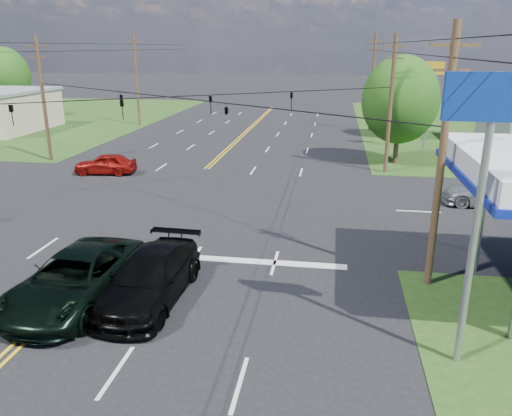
% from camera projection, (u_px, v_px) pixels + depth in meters
% --- Properties ---
extents(ground, '(280.00, 280.00, 0.00)m').
position_uv_depth(ground, '(173.00, 200.00, 29.45)').
color(ground, black).
rests_on(ground, ground).
extents(stop_bar, '(10.00, 0.50, 0.02)m').
position_uv_depth(stop_bar, '(228.00, 260.00, 21.20)').
color(stop_bar, silver).
rests_on(stop_bar, ground).
extents(pole_se, '(1.60, 0.28, 9.50)m').
position_uv_depth(pole_se, '(442.00, 158.00, 17.57)').
color(pole_se, '#452E1D').
rests_on(pole_se, ground).
extents(pole_nw, '(1.60, 0.28, 9.50)m').
position_uv_depth(pole_nw, '(43.00, 98.00, 38.30)').
color(pole_nw, '#452E1D').
rests_on(pole_nw, ground).
extents(pole_ne, '(1.60, 0.28, 9.50)m').
position_uv_depth(pole_ne, '(391.00, 103.00, 34.49)').
color(pole_ne, '#452E1D').
rests_on(pole_ne, ground).
extents(pole_left_far, '(1.60, 0.28, 10.00)m').
position_uv_depth(pole_left_far, '(137.00, 79.00, 56.08)').
color(pole_left_far, '#452E1D').
rests_on(pole_left_far, ground).
extents(pole_right_far, '(1.60, 0.28, 10.00)m').
position_uv_depth(pole_right_far, '(373.00, 81.00, 52.27)').
color(pole_right_far, '#452E1D').
rests_on(pole_right_far, ground).
extents(span_wire_signals, '(26.00, 18.00, 1.13)m').
position_uv_depth(span_wire_signals, '(168.00, 97.00, 27.60)').
color(span_wire_signals, black).
rests_on(span_wire_signals, ground).
extents(power_lines, '(26.04, 100.00, 0.64)m').
position_uv_depth(power_lines, '(152.00, 48.00, 24.92)').
color(power_lines, black).
rests_on(power_lines, ground).
extents(tree_right_a, '(5.70, 5.70, 8.18)m').
position_uv_depth(tree_right_a, '(400.00, 100.00, 37.18)').
color(tree_right_a, '#452E1D').
rests_on(tree_right_a, ground).
extents(tree_right_b, '(4.94, 4.94, 7.09)m').
position_uv_depth(tree_right_b, '(412.00, 95.00, 48.30)').
color(tree_right_b, '#452E1D').
rests_on(tree_right_b, ground).
extents(tree_far_l, '(6.08, 6.08, 8.72)m').
position_uv_depth(tree_far_l, '(5.00, 76.00, 62.61)').
color(tree_far_l, '#452E1D').
rests_on(tree_far_l, ground).
extents(pickup_dkgreen, '(3.31, 6.63, 1.80)m').
position_uv_depth(pickup_dkgreen, '(77.00, 278.00, 17.51)').
color(pickup_dkgreen, black).
rests_on(pickup_dkgreen, ground).
extents(suv_black, '(2.63, 6.01, 1.72)m').
position_uv_depth(suv_black, '(150.00, 278.00, 17.65)').
color(suv_black, black).
rests_on(suv_black, ground).
extents(sedan_red, '(4.45, 2.19, 1.46)m').
position_uv_depth(sedan_red, '(105.00, 164.00, 35.38)').
color(sedan_red, maroon).
rests_on(sedan_red, ground).
extents(sedan_far, '(5.36, 2.48, 1.52)m').
position_uv_depth(sedan_far, '(491.00, 193.00, 28.20)').
color(sedan_far, '#ACADB1').
rests_on(sedan_far, ground).
extents(polesign_se, '(2.38, 0.33, 8.08)m').
position_uv_depth(polesign_se, '(488.00, 141.00, 12.42)').
color(polesign_se, '#A5A5AA').
rests_on(polesign_se, ground).
extents(polesign_ne, '(2.09, 0.39, 7.55)m').
position_uv_depth(polesign_ne, '(430.00, 82.00, 41.83)').
color(polesign_ne, '#A5A5AA').
rests_on(polesign_ne, ground).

